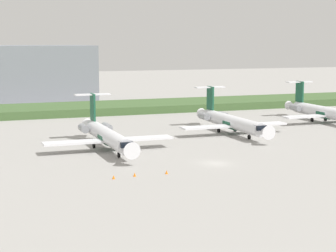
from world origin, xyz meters
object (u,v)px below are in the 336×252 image
at_px(regional_jet_third, 107,135).
at_px(regional_jet_fifth, 324,112).
at_px(safety_cone_mid_marker, 135,175).
at_px(regional_jet_fourth, 231,121).
at_px(safety_cone_rear_marker, 167,172).
at_px(safety_cone_front_marker, 114,177).

bearing_deg(regional_jet_third, regional_jet_fifth, 15.91).
bearing_deg(regional_jet_third, safety_cone_mid_marker, -94.04).
bearing_deg(regional_jet_fourth, regional_jet_third, -163.26).
distance_m(safety_cone_mid_marker, safety_cone_rear_marker, 4.77).
distance_m(regional_jet_third, safety_cone_rear_marker, 22.36).
relative_size(regional_jet_fifth, safety_cone_mid_marker, 56.36).
bearing_deg(regional_jet_fourth, safety_cone_front_marker, -137.09).
height_order(safety_cone_mid_marker, safety_cone_rear_marker, same).
height_order(regional_jet_fifth, safety_cone_mid_marker, regional_jet_fifth).
xyz_separation_m(regional_jet_third, safety_cone_front_marker, (-4.74, -22.38, -2.26)).
bearing_deg(safety_cone_rear_marker, regional_jet_fifth, 35.60).
xyz_separation_m(regional_jet_fifth, safety_cone_rear_marker, (-53.22, -38.09, -2.26)).
bearing_deg(regional_jet_fifth, safety_cone_mid_marker, -146.76).
bearing_deg(safety_cone_front_marker, safety_cone_rear_marker, 2.69).
relative_size(safety_cone_front_marker, safety_cone_mid_marker, 1.00).
bearing_deg(safety_cone_rear_marker, regional_jet_fourth, 50.36).
xyz_separation_m(regional_jet_third, regional_jet_fourth, (28.58, 8.59, 0.00)).
bearing_deg(safety_cone_front_marker, regional_jet_fourth, 42.91).
distance_m(regional_jet_fourth, safety_cone_mid_marker, 42.93).
relative_size(regional_jet_fourth, safety_cone_mid_marker, 56.36).
bearing_deg(regional_jet_fifth, safety_cone_rear_marker, -144.40).
relative_size(regional_jet_third, regional_jet_fourth, 1.00).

